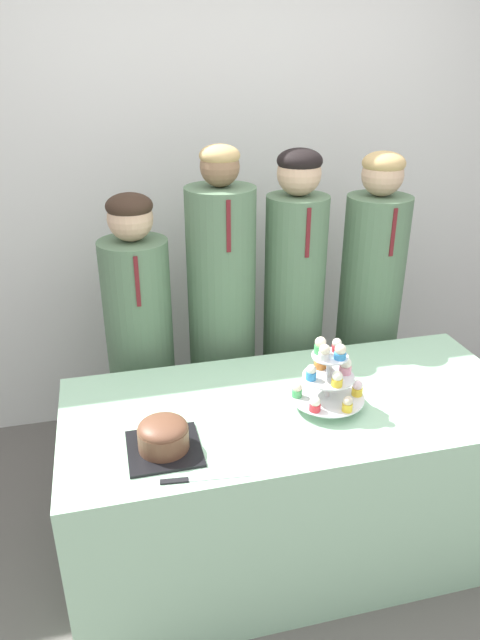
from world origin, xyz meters
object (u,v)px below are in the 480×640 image
(round_cake, at_px, (163,436))
(student_3, at_px, (368,317))
(cake_knife, at_px, (191,480))
(student_2, at_px, (293,321))
(cupcake_stand, at_px, (328,376))
(student_0, at_px, (141,353))
(student_1, at_px, (222,329))

(round_cake, height_order, student_3, student_3)
(round_cake, bearing_deg, cake_knife, -69.64)
(student_2, bearing_deg, cupcake_stand, -98.19)
(round_cake, xyz_separation_m, student_0, (-0.01, 0.81, -0.11))
(student_0, height_order, student_2, student_2)
(cake_knife, relative_size, student_1, 0.18)
(round_cake, distance_m, cake_knife, 0.19)
(cake_knife, height_order, student_1, student_1)
(round_cake, bearing_deg, student_3, 35.68)
(student_3, bearing_deg, round_cake, -144.32)
(cupcake_stand, xyz_separation_m, student_0, (-0.64, 0.69, -0.18))
(round_cake, relative_size, cupcake_stand, 0.87)
(cupcake_stand, relative_size, student_3, 0.18)
(cake_knife, relative_size, student_2, 0.19)
(cake_knife, bearing_deg, student_0, 100.33)
(student_0, relative_size, student_2, 0.90)
(student_1, xyz_separation_m, student_2, (0.35, -0.00, 0.01))
(student_2, xyz_separation_m, student_3, (0.40, 0.00, -0.02))
(cupcake_stand, relative_size, student_2, 0.18)
(student_2, relative_size, student_3, 1.02)
(cake_knife, bearing_deg, student_2, 61.91)
(round_cake, relative_size, student_3, 0.16)
(student_1, bearing_deg, student_2, -0.00)
(student_2, bearing_deg, student_3, 0.00)
(round_cake, distance_m, student_3, 1.39)
(student_1, distance_m, student_3, 0.76)
(student_1, height_order, student_2, student_1)
(student_0, relative_size, student_1, 0.89)
(student_2, height_order, student_3, student_2)
(round_cake, xyz_separation_m, cake_knife, (0.06, -0.17, -0.06))
(round_cake, relative_size, student_0, 0.17)
(student_1, distance_m, student_2, 0.35)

